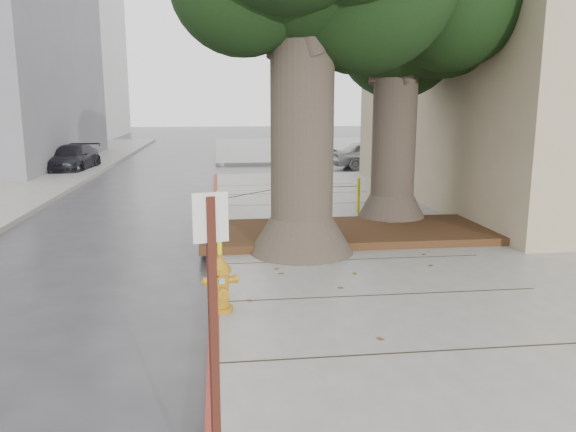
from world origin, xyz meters
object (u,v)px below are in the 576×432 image
at_px(signpost, 214,343).
at_px(car_silver, 373,154).
at_px(car_dark, 72,158).
at_px(car_red, 447,152).
at_px(fire_hydrant, 221,284).

distance_m(signpost, car_silver, 23.65).
bearing_deg(signpost, car_dark, 91.52).
height_order(signpost, car_red, signpost).
relative_size(signpost, car_silver, 0.60).
bearing_deg(fire_hydrant, car_silver, 58.32).
height_order(fire_hydrant, signpost, signpost).
distance_m(fire_hydrant, signpost, 4.14).
relative_size(car_silver, car_dark, 0.93).
xyz_separation_m(car_silver, car_red, (4.40, 1.70, -0.07)).
height_order(signpost, car_silver, signpost).
relative_size(fire_hydrant, signpost, 0.35).
bearing_deg(car_dark, car_red, 8.74).
relative_size(fire_hydrant, car_dark, 0.20).
xyz_separation_m(car_red, car_dark, (-18.24, -1.28, 0.01)).
height_order(signpost, car_dark, signpost).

